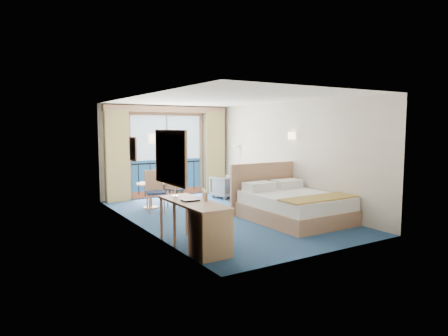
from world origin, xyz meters
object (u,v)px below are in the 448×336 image
nightstand (271,194)px  table_chair_a (175,186)px  bed (292,205)px  round_table (151,189)px  floor_lamp (236,157)px  desk (207,228)px  desk_chair (211,213)px  table_chair_b (155,189)px  armchair (225,187)px

nightstand → table_chair_a: bearing=154.1°
bed → nightstand: (0.64, 1.60, -0.03)m
round_table → table_chair_a: table_chair_a is taller
bed → floor_lamp: size_ratio=1.50×
nightstand → desk: (-3.44, -2.70, 0.14)m
desk_chair → table_chair_b: table_chair_b is taller
table_chair_a → floor_lamp: bearing=-108.3°
bed → floor_lamp: bearing=77.5°
bed → desk: bearing=-158.4°
table_chair_a → table_chair_b: (-0.66, -0.27, 0.02)m
table_chair_b → bed: bearing=-35.2°
bed → table_chair_a: size_ratio=2.33×
table_chair_b → desk_chair: bearing=-81.0°
floor_lamp → desk: floor_lamp is taller
desk → table_chair_b: (0.52, 3.54, 0.13)m
floor_lamp → desk: size_ratio=0.89×
bed → nightstand: size_ratio=3.73×
round_table → nightstand: bearing=-25.0°
desk → round_table: size_ratio=2.38×
floor_lamp → desk: (-3.58, -4.59, -0.70)m
bed → nightstand: bed is taller
desk → desk_chair: bearing=53.9°
nightstand → table_chair_b: size_ratio=0.60×
bed → table_chair_a: 3.16m
armchair → table_chair_b: bearing=7.5°
bed → floor_lamp: (0.77, 3.49, 0.81)m
nightstand → table_chair_a: table_chair_a is taller
armchair → desk: 5.26m
floor_lamp → table_chair_a: bearing=-161.8°
bed → nightstand: 1.72m
desk_chair → table_chair_b: 3.01m
floor_lamp → table_chair_a: size_ratio=1.55×
table_chair_a → round_table: bearing=32.2°
desk → table_chair_a: (1.17, 3.80, 0.11)m
desk → round_table: desk is taller
table_chair_b → armchair: bearing=28.6°
desk → table_chair_a: table_chair_a is taller
floor_lamp → round_table: floor_lamp is taller
table_chair_b → desk: bearing=-86.7°
round_table → table_chair_a: 0.62m
floor_lamp → desk_chair: (-3.19, -4.07, -0.61)m
armchair → desk_chair: desk_chair is taller
floor_lamp → table_chair_a: (-2.40, -0.79, -0.60)m
nightstand → floor_lamp: size_ratio=0.40×
table_chair_b → table_chair_a: bearing=33.8°
bed → desk_chair: (-2.42, -0.58, 0.20)m
round_table → table_chair_a: (0.58, -0.22, 0.06)m
armchair → round_table: round_table is taller
bed → round_table: bed is taller
armchair → desk_chair: 4.61m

